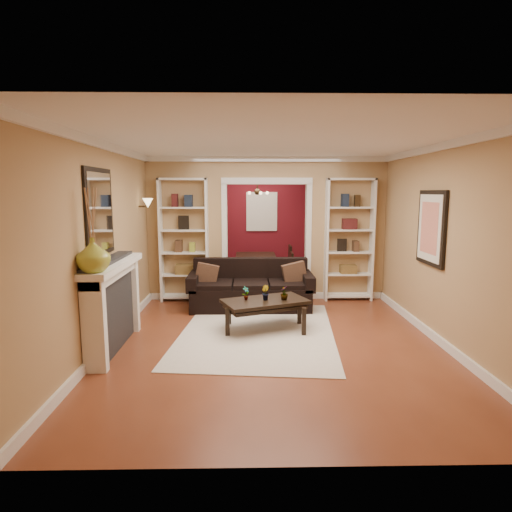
{
  "coord_description": "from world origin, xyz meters",
  "views": [
    {
      "loc": [
        -0.37,
        -6.94,
        2.06
      ],
      "look_at": [
        -0.24,
        -0.8,
        1.13
      ],
      "focal_mm": 30.0,
      "sensor_mm": 36.0,
      "label": 1
    }
  ],
  "objects_px": {
    "bookshelf_right": "(349,240)",
    "fireplace": "(115,306)",
    "bookshelf_left": "(184,240)",
    "sofa": "(251,285)",
    "coffee_table": "(265,315)",
    "dining_table": "(257,269)"
  },
  "relations": [
    {
      "from": "bookshelf_right",
      "to": "fireplace",
      "type": "height_order",
      "value": "bookshelf_right"
    },
    {
      "from": "bookshelf_left",
      "to": "sofa",
      "type": "bearing_deg",
      "value": -25.04
    },
    {
      "from": "sofa",
      "to": "coffee_table",
      "type": "xyz_separation_m",
      "value": [
        0.2,
        -1.21,
        -0.19
      ]
    },
    {
      "from": "bookshelf_left",
      "to": "fireplace",
      "type": "height_order",
      "value": "bookshelf_left"
    },
    {
      "from": "dining_table",
      "to": "fireplace",
      "type": "bearing_deg",
      "value": 154.92
    },
    {
      "from": "coffee_table",
      "to": "bookshelf_left",
      "type": "distance_m",
      "value": 2.48
    },
    {
      "from": "coffee_table",
      "to": "dining_table",
      "type": "distance_m",
      "value": 3.43
    },
    {
      "from": "sofa",
      "to": "dining_table",
      "type": "xyz_separation_m",
      "value": [
        0.17,
        2.22,
        -0.13
      ]
    },
    {
      "from": "sofa",
      "to": "fireplace",
      "type": "xyz_separation_m",
      "value": [
        -1.78,
        -1.95,
        0.15
      ]
    },
    {
      "from": "sofa",
      "to": "coffee_table",
      "type": "bearing_deg",
      "value": -80.52
    },
    {
      "from": "bookshelf_left",
      "to": "bookshelf_right",
      "type": "height_order",
      "value": "same"
    },
    {
      "from": "coffee_table",
      "to": "bookshelf_right",
      "type": "bearing_deg",
      "value": 25.29
    },
    {
      "from": "coffee_table",
      "to": "dining_table",
      "type": "bearing_deg",
      "value": 68.59
    },
    {
      "from": "fireplace",
      "to": "dining_table",
      "type": "bearing_deg",
      "value": 64.92
    },
    {
      "from": "sofa",
      "to": "dining_table",
      "type": "relative_size",
      "value": 1.31
    },
    {
      "from": "dining_table",
      "to": "bookshelf_right",
      "type": "bearing_deg",
      "value": -134.05
    },
    {
      "from": "bookshelf_right",
      "to": "dining_table",
      "type": "height_order",
      "value": "bookshelf_right"
    },
    {
      "from": "sofa",
      "to": "bookshelf_right",
      "type": "bearing_deg",
      "value": 17.33
    },
    {
      "from": "coffee_table",
      "to": "fireplace",
      "type": "height_order",
      "value": "fireplace"
    },
    {
      "from": "sofa",
      "to": "bookshelf_right",
      "type": "xyz_separation_m",
      "value": [
        1.86,
        0.58,
        0.72
      ]
    },
    {
      "from": "fireplace",
      "to": "bookshelf_left",
      "type": "bearing_deg",
      "value": 77.95
    },
    {
      "from": "coffee_table",
      "to": "fireplace",
      "type": "bearing_deg",
      "value": 178.39
    }
  ]
}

